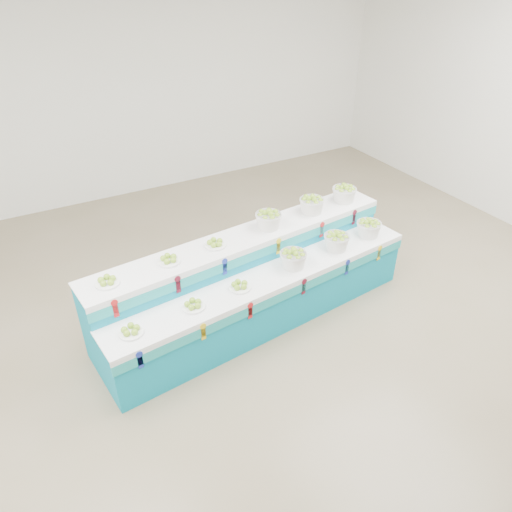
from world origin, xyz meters
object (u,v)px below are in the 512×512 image
display_stand (256,281)px  plate_upper_mid (169,259)px  basket_lower_left (293,258)px  basket_upper_right (344,193)px

display_stand → plate_upper_mid: bearing=165.8°
basket_lower_left → basket_upper_right: basket_upper_right is taller
basket_lower_left → plate_upper_mid: size_ratio=1.27×
basket_lower_left → basket_upper_right: (1.19, 0.63, 0.30)m
basket_lower_left → basket_upper_right: bearing=27.9°
display_stand → basket_lower_left: 0.54m
basket_lower_left → plate_upper_mid: plate_upper_mid is taller
basket_upper_right → plate_upper_mid: bearing=-173.6°
display_stand → plate_upper_mid: plate_upper_mid is taller
display_stand → basket_upper_right: (1.58, 0.43, 0.62)m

